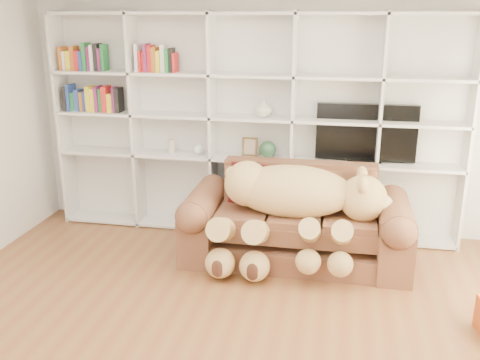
# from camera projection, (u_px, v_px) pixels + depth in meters

# --- Properties ---
(floor) EXTENTS (5.00, 5.00, 0.00)m
(floor) POSITION_uv_depth(u_px,v_px,m) (200.00, 349.00, 3.95)
(floor) COLOR brown
(floor) RESTS_ON ground
(wall_back) EXTENTS (5.00, 0.02, 2.70)m
(wall_back) POSITION_uv_depth(u_px,v_px,m) (256.00, 110.00, 5.89)
(wall_back) COLOR silver
(wall_back) RESTS_ON floor
(bookshelf) EXTENTS (4.43, 0.35, 2.40)m
(bookshelf) POSITION_uv_depth(u_px,v_px,m) (232.00, 115.00, 5.81)
(bookshelf) COLOR silver
(bookshelf) RESTS_ON floor
(sofa) EXTENTS (2.19, 0.95, 0.92)m
(sofa) POSITION_uv_depth(u_px,v_px,m) (296.00, 226.00, 5.32)
(sofa) COLOR brown
(sofa) RESTS_ON floor
(teddy_bear) EXTENTS (1.70, 0.92, 0.99)m
(teddy_bear) POSITION_uv_depth(u_px,v_px,m) (292.00, 204.00, 5.06)
(teddy_bear) COLOR tan
(teddy_bear) RESTS_ON sofa
(throw_pillow) EXTENTS (0.48, 0.33, 0.46)m
(throw_pillow) POSITION_uv_depth(u_px,v_px,m) (252.00, 185.00, 5.44)
(throw_pillow) COLOR #4F0D10
(throw_pillow) RESTS_ON sofa
(tv) EXTENTS (1.04, 0.18, 0.61)m
(tv) POSITION_uv_depth(u_px,v_px,m) (366.00, 133.00, 5.59)
(tv) COLOR black
(tv) RESTS_ON bookshelf
(picture_frame) EXTENTS (0.17, 0.03, 0.21)m
(picture_frame) POSITION_uv_depth(u_px,v_px,m) (250.00, 147.00, 5.82)
(picture_frame) COLOR #51391B
(picture_frame) RESTS_ON bookshelf
(green_vase) EXTENTS (0.18, 0.18, 0.18)m
(green_vase) POSITION_uv_depth(u_px,v_px,m) (268.00, 149.00, 5.79)
(green_vase) COLOR #295034
(green_vase) RESTS_ON bookshelf
(figurine_tall) EXTENTS (0.10, 0.10, 0.15)m
(figurine_tall) POSITION_uv_depth(u_px,v_px,m) (171.00, 146.00, 5.99)
(figurine_tall) COLOR beige
(figurine_tall) RESTS_ON bookshelf
(figurine_short) EXTENTS (0.09, 0.09, 0.12)m
(figurine_short) POSITION_uv_depth(u_px,v_px,m) (172.00, 148.00, 6.00)
(figurine_short) COLOR beige
(figurine_short) RESTS_ON bookshelf
(snow_globe) EXTENTS (0.11, 0.11, 0.11)m
(snow_globe) POSITION_uv_depth(u_px,v_px,m) (199.00, 149.00, 5.94)
(snow_globe) COLOR white
(snow_globe) RESTS_ON bookshelf
(shelf_vase) EXTENTS (0.21, 0.21, 0.20)m
(shelf_vase) POSITION_uv_depth(u_px,v_px,m) (263.00, 107.00, 5.66)
(shelf_vase) COLOR beige
(shelf_vase) RESTS_ON bookshelf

